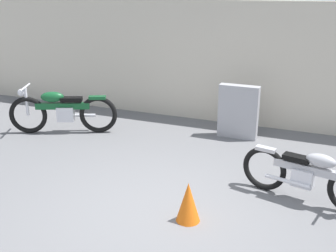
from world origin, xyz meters
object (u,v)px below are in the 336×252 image
stone_marker (238,112)px  traffic_cone (188,202)px  motorcycle_green (62,111)px  motorcycle_silver (308,175)px

stone_marker → traffic_cone: stone_marker is taller
traffic_cone → motorcycle_green: motorcycle_green is taller
motorcycle_silver → motorcycle_green: bearing=-179.3°
stone_marker → motorcycle_green: (-3.46, -1.12, -0.06)m
motorcycle_green → stone_marker: bearing=174.2°
motorcycle_green → traffic_cone: bearing=124.4°
traffic_cone → stone_marker: bearing=92.0°
traffic_cone → motorcycle_green: size_ratio=0.26×
stone_marker → motorcycle_silver: stone_marker is taller
stone_marker → traffic_cone: (0.12, -3.34, -0.27)m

